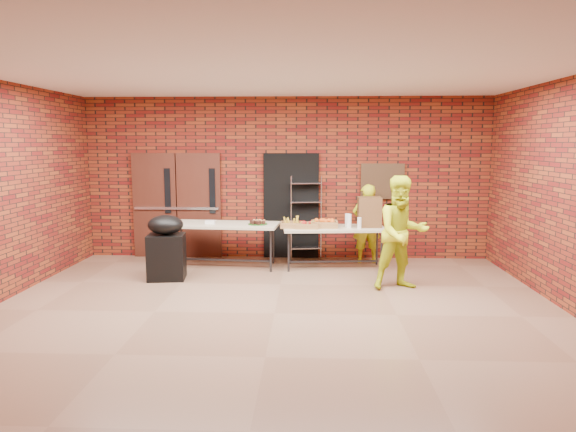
% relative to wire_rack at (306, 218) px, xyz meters
% --- Properties ---
extents(room, '(8.08, 7.08, 3.28)m').
position_rel_wire_rack_xyz_m(room, '(-0.40, -3.32, 0.77)').
color(room, brown).
rests_on(room, ground).
extents(double_doors, '(1.78, 0.12, 2.10)m').
position_rel_wire_rack_xyz_m(double_doors, '(-2.60, 0.12, 0.23)').
color(double_doors, '#401C12').
rests_on(double_doors, room).
extents(dark_doorway, '(1.10, 0.06, 2.10)m').
position_rel_wire_rack_xyz_m(dark_doorway, '(-0.30, 0.14, 0.22)').
color(dark_doorway, black).
rests_on(dark_doorway, room).
extents(bronze_plaque, '(0.85, 0.04, 0.70)m').
position_rel_wire_rack_xyz_m(bronze_plaque, '(1.50, 0.13, 0.72)').
color(bronze_plaque, '#442C1B').
rests_on(bronze_plaque, room).
extents(wire_rack, '(0.63, 0.28, 1.66)m').
position_rel_wire_rack_xyz_m(wire_rack, '(0.00, 0.00, 0.00)').
color(wire_rack, '#BAB9C1').
rests_on(wire_rack, room).
extents(table_left, '(2.06, 0.99, 0.82)m').
position_rel_wire_rack_xyz_m(table_left, '(-1.51, -0.72, -0.07)').
color(table_left, beige).
rests_on(table_left, room).
extents(table_right, '(1.92, 0.93, 0.77)m').
position_rel_wire_rack_xyz_m(table_right, '(0.52, -0.72, -0.13)').
color(table_right, beige).
rests_on(table_right, room).
extents(basket_bananas, '(0.41, 0.32, 0.13)m').
position_rel_wire_rack_xyz_m(basket_bananas, '(-0.25, -0.78, -0.01)').
color(basket_bananas, '#A97744').
rests_on(basket_bananas, table_right).
extents(basket_oranges, '(0.47, 0.37, 0.15)m').
position_rel_wire_rack_xyz_m(basket_oranges, '(0.34, -0.72, 0.00)').
color(basket_oranges, '#A97744').
rests_on(basket_oranges, table_right).
extents(basket_apples, '(0.40, 0.31, 0.12)m').
position_rel_wire_rack_xyz_m(basket_apples, '(0.02, -0.84, -0.01)').
color(basket_apples, '#A97744').
rests_on(basket_apples, table_right).
extents(muffin_tray, '(0.35, 0.35, 0.09)m').
position_rel_wire_rack_xyz_m(muffin_tray, '(-0.88, -0.80, 0.03)').
color(muffin_tray, '#1B5516').
rests_on(muffin_tray, table_left).
extents(napkin_box, '(0.18, 0.12, 0.06)m').
position_rel_wire_rack_xyz_m(napkin_box, '(-1.76, -0.76, 0.02)').
color(napkin_box, white).
rests_on(napkin_box, table_left).
extents(coffee_dispenser, '(0.42, 0.37, 0.55)m').
position_rel_wire_rack_xyz_m(coffee_dispenser, '(1.17, -0.61, 0.21)').
color(coffee_dispenser, brown).
rests_on(coffee_dispenser, table_right).
extents(cup_stack_front, '(0.09, 0.09, 0.26)m').
position_rel_wire_rack_xyz_m(cup_stack_front, '(0.78, -0.79, 0.07)').
color(cup_stack_front, white).
rests_on(cup_stack_front, table_right).
extents(cup_stack_mid, '(0.07, 0.07, 0.21)m').
position_rel_wire_rack_xyz_m(cup_stack_mid, '(0.96, -0.90, 0.04)').
color(cup_stack_mid, white).
rests_on(cup_stack_mid, table_right).
extents(cup_stack_back, '(0.08, 0.08, 0.25)m').
position_rel_wire_rack_xyz_m(cup_stack_back, '(0.76, -0.67, 0.06)').
color(cup_stack_back, white).
rests_on(cup_stack_back, table_right).
extents(covered_grill, '(0.66, 0.57, 1.10)m').
position_rel_wire_rack_xyz_m(covered_grill, '(-2.35, -1.62, -0.28)').
color(covered_grill, black).
rests_on(covered_grill, room).
extents(volunteer_woman, '(0.60, 0.43, 1.52)m').
position_rel_wire_rack_xyz_m(volunteer_woman, '(1.17, -0.22, -0.07)').
color(volunteer_woman, '#C7D617').
rests_on(volunteer_woman, room).
extents(volunteer_man, '(1.01, 0.87, 1.80)m').
position_rel_wire_rack_xyz_m(volunteer_man, '(1.52, -2.02, 0.07)').
color(volunteer_man, '#C7D617').
rests_on(volunteer_man, room).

